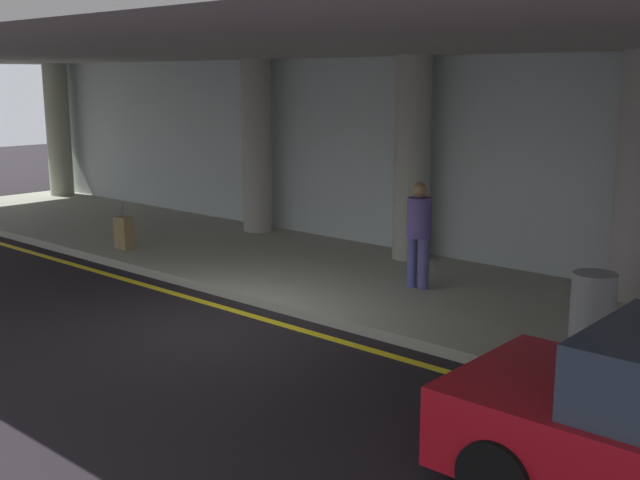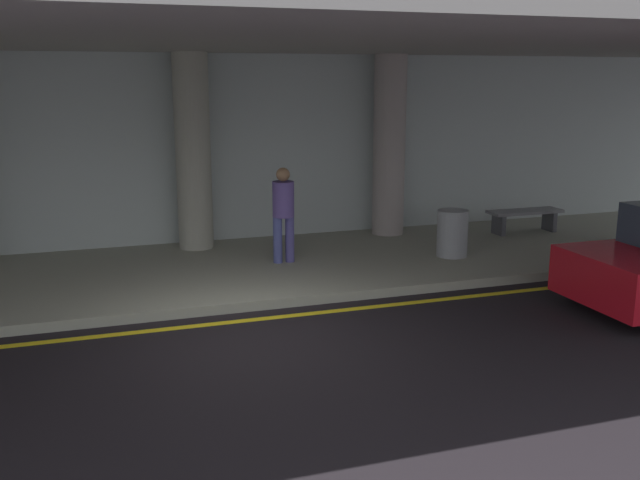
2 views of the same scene
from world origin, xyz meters
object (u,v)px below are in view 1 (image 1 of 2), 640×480
at_px(support_column_center, 412,159).
at_px(suitcase_upright_secondary, 124,233).
at_px(traveler_with_luggage, 419,228).
at_px(support_column_far_left, 58,130).
at_px(support_column_left_mid, 257,146).
at_px(trash_bin_steel, 593,306).
at_px(support_column_right_mid, 638,178).

relative_size(support_column_center, suitcase_upright_secondary, 4.06).
bearing_deg(traveler_with_luggage, support_column_far_left, -129.34).
height_order(support_column_far_left, support_column_left_mid, same).
relative_size(traveler_with_luggage, trash_bin_steel, 1.98).
bearing_deg(support_column_far_left, support_column_left_mid, 0.00).
xyz_separation_m(support_column_far_left, support_column_right_mid, (16.00, 0.00, 0.00)).
xyz_separation_m(support_column_left_mid, traveler_with_luggage, (5.28, -1.64, -0.86)).
height_order(support_column_center, trash_bin_steel, support_column_center).
relative_size(suitcase_upright_secondary, trash_bin_steel, 1.06).
relative_size(support_column_left_mid, suitcase_upright_secondary, 4.06).
bearing_deg(support_column_left_mid, support_column_right_mid, 0.00).
relative_size(support_column_right_mid, suitcase_upright_secondary, 4.06).
bearing_deg(trash_bin_steel, support_column_right_mid, 98.35).
distance_m(support_column_right_mid, traveler_with_luggage, 3.29).
xyz_separation_m(support_column_far_left, trash_bin_steel, (16.32, -2.18, -1.40)).
distance_m(support_column_left_mid, support_column_center, 4.00).
height_order(support_column_left_mid, support_column_center, same).
height_order(support_column_left_mid, traveler_with_luggage, support_column_left_mid).
relative_size(support_column_far_left, suitcase_upright_secondary, 4.06).
bearing_deg(support_column_center, suitcase_upright_secondary, -147.14).
bearing_deg(support_column_right_mid, support_column_center, 180.00).
distance_m(support_column_left_mid, traveler_with_luggage, 5.60).
bearing_deg(traveler_with_luggage, trash_bin_steel, 47.64).
bearing_deg(suitcase_upright_secondary, trash_bin_steel, -18.33).
bearing_deg(trash_bin_steel, support_column_far_left, 172.41).
xyz_separation_m(traveler_with_luggage, trash_bin_steel, (3.04, -0.54, -0.54)).
bearing_deg(support_column_right_mid, support_column_left_mid, 180.00).
bearing_deg(suitcase_upright_secondary, support_column_right_mid, -4.46).
distance_m(support_column_far_left, trash_bin_steel, 16.52).
xyz_separation_m(support_column_far_left, suitcase_upright_secondary, (7.35, -3.00, -1.51)).
relative_size(support_column_center, trash_bin_steel, 4.29).
bearing_deg(support_column_center, traveler_with_luggage, -51.91).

